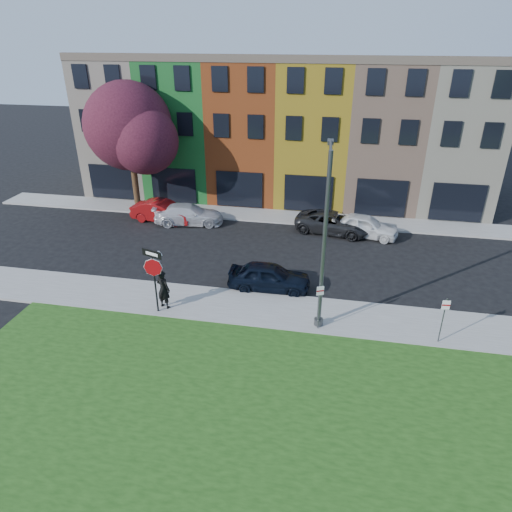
% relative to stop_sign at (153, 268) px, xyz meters
% --- Properties ---
extents(ground, '(120.00, 120.00, 0.00)m').
position_rel_stop_sign_xyz_m(ground, '(5.72, -1.88, -2.37)').
color(ground, black).
rests_on(ground, ground).
extents(sidewalk_near, '(40.00, 3.00, 0.12)m').
position_rel_stop_sign_xyz_m(sidewalk_near, '(7.72, 1.12, -2.31)').
color(sidewalk_near, gray).
rests_on(sidewalk_near, ground).
extents(sidewalk_far, '(40.00, 2.40, 0.12)m').
position_rel_stop_sign_xyz_m(sidewalk_far, '(2.72, 13.12, -2.31)').
color(sidewalk_far, gray).
rests_on(sidewalk_far, ground).
extents(rowhouse_block, '(30.00, 10.12, 10.00)m').
position_rel_stop_sign_xyz_m(rowhouse_block, '(3.22, 19.30, 2.62)').
color(rowhouse_block, beige).
rests_on(rowhouse_block, ground).
extents(stop_sign, '(1.01, 0.37, 3.15)m').
position_rel_stop_sign_xyz_m(stop_sign, '(0.00, 0.00, 0.00)').
color(stop_sign, black).
rests_on(stop_sign, sidewalk_near).
extents(man, '(0.97, 0.87, 1.92)m').
position_rel_stop_sign_xyz_m(man, '(0.20, 0.40, -1.29)').
color(man, black).
rests_on(man, sidewalk_near).
extents(sedan_near, '(1.84, 4.21, 1.41)m').
position_rel_stop_sign_xyz_m(sedan_near, '(4.74, 3.20, -1.66)').
color(sedan_near, black).
rests_on(sedan_near, ground).
extents(parked_car_red, '(2.52, 4.73, 1.44)m').
position_rel_stop_sign_xyz_m(parked_car_red, '(-3.92, 10.92, -1.65)').
color(parked_car_red, maroon).
rests_on(parked_car_red, ground).
extents(parked_car_silver, '(3.39, 5.25, 1.35)m').
position_rel_stop_sign_xyz_m(parked_car_silver, '(-2.05, 10.82, -1.70)').
color(parked_car_silver, silver).
rests_on(parked_car_silver, ground).
extents(parked_car_dark, '(3.94, 5.67, 1.36)m').
position_rel_stop_sign_xyz_m(parked_car_dark, '(7.66, 11.14, -1.69)').
color(parked_car_dark, black).
rests_on(parked_car_dark, ground).
extents(parked_car_white, '(3.22, 4.81, 1.43)m').
position_rel_stop_sign_xyz_m(parked_car_white, '(9.65, 10.90, -1.66)').
color(parked_car_white, white).
rests_on(parked_car_white, ground).
extents(street_lamp, '(0.44, 2.58, 7.79)m').
position_rel_stop_sign_xyz_m(street_lamp, '(7.42, 0.52, 1.68)').
color(street_lamp, '#474A4D').
rests_on(street_lamp, sidewalk_near).
extents(parking_sign_a, '(0.30, 0.16, 2.24)m').
position_rel_stop_sign_xyz_m(parking_sign_a, '(7.43, 0.01, -0.85)').
color(parking_sign_a, '#474A4D').
rests_on(parking_sign_a, sidewalk_near).
extents(parking_sign_b, '(0.32, 0.09, 2.12)m').
position_rel_stop_sign_xyz_m(parking_sign_b, '(12.48, 0.01, -0.92)').
color(parking_sign_b, '#474A4D').
rests_on(parking_sign_b, sidewalk_near).
extents(tree_purple, '(7.17, 6.27, 8.88)m').
position_rel_stop_sign_xyz_m(tree_purple, '(-6.53, 12.88, 3.49)').
color(tree_purple, black).
rests_on(tree_purple, sidewalk_far).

